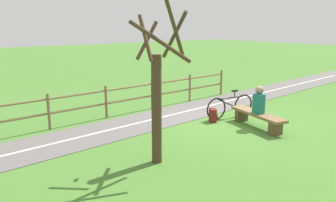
% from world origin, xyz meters
% --- Properties ---
extents(ground_plane, '(80.00, 80.00, 0.00)m').
position_xyz_m(ground_plane, '(0.00, 0.00, 0.00)').
color(ground_plane, '#477A2D').
extents(paved_path, '(5.00, 36.02, 0.02)m').
position_xyz_m(paved_path, '(1.33, 4.00, 0.01)').
color(paved_path, '#66605E').
rests_on(paved_path, ground_plane).
extents(path_centre_line, '(2.92, 31.88, 0.00)m').
position_xyz_m(path_centre_line, '(1.33, 4.00, 0.02)').
color(path_centre_line, silver).
rests_on(path_centre_line, paved_path).
extents(bench, '(2.03, 0.83, 0.44)m').
position_xyz_m(bench, '(-0.98, -0.14, 0.32)').
color(bench, brown).
rests_on(bench, ground_plane).
extents(person_seated, '(0.44, 0.44, 0.79)m').
position_xyz_m(person_seated, '(-0.99, -0.14, 0.79)').
color(person_seated, '#1E6B66').
rests_on(person_seated, bench).
extents(bicycle, '(0.33, 1.79, 0.90)m').
position_xyz_m(bicycle, '(0.22, -0.28, 0.38)').
color(bicycle, black).
rests_on(bicycle, ground_plane).
extents(backpack, '(0.37, 0.35, 0.41)m').
position_xyz_m(backpack, '(0.24, 0.46, 0.20)').
color(backpack, maroon).
rests_on(backpack, ground_plane).
extents(fence_roadside, '(1.15, 16.91, 1.05)m').
position_xyz_m(fence_roadside, '(2.44, 5.70, 0.63)').
color(fence_roadside, brown).
rests_on(fence_roadside, ground_plane).
extents(tree_near_bench, '(1.23, 1.40, 3.64)m').
position_xyz_m(tree_near_bench, '(-1.31, 3.66, 1.56)').
color(tree_near_bench, '#473323').
rests_on(tree_near_bench, ground_plane).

